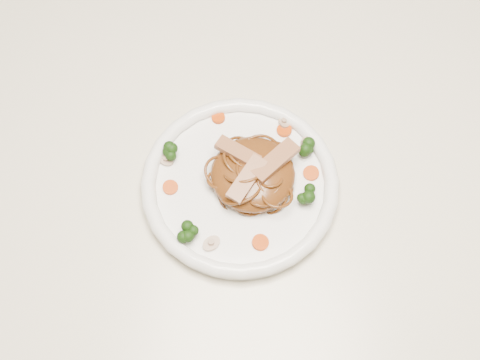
{
  "coord_description": "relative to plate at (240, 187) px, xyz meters",
  "views": [
    {
      "loc": [
        -0.05,
        -0.33,
        1.56
      ],
      "look_at": [
        -0.05,
        0.05,
        0.78
      ],
      "focal_mm": 49.59,
      "sensor_mm": 36.0,
      "label": 1
    }
  ],
  "objects": [
    {
      "name": "table",
      "position": [
        0.05,
        -0.05,
        -0.11
      ],
      "size": [
        1.2,
        0.8,
        0.75
      ],
      "color": "beige",
      "rests_on": "ground"
    },
    {
      "name": "mushroom_1",
      "position": [
        0.09,
        0.06,
        0.01
      ],
      "size": [
        0.03,
        0.03,
        0.01
      ],
      "primitive_type": "cylinder",
      "rotation": [
        0.0,
        0.0,
        0.83
      ],
      "color": "tan",
      "rests_on": "plate"
    },
    {
      "name": "broccoli_2",
      "position": [
        -0.07,
        -0.07,
        0.02
      ],
      "size": [
        0.03,
        0.03,
        0.03
      ],
      "primitive_type": null,
      "rotation": [
        0.0,
        0.0,
        0.09
      ],
      "color": "#183C0C",
      "rests_on": "plate"
    },
    {
      "name": "chicken_c",
      "position": [
        0.01,
        -0.01,
        0.04
      ],
      "size": [
        0.05,
        0.07,
        0.01
      ],
      "primitive_type": "cube",
      "rotation": [
        0.0,
        0.0,
        4.13
      ],
      "color": "#A2724C",
      "rests_on": "noodle_mound"
    },
    {
      "name": "broccoli_0",
      "position": [
        0.09,
        0.05,
        0.02
      ],
      "size": [
        0.03,
        0.03,
        0.03
      ],
      "primitive_type": null,
      "rotation": [
        0.0,
        0.0,
        -0.37
      ],
      "color": "#183C0C",
      "rests_on": "plate"
    },
    {
      "name": "plate",
      "position": [
        0.0,
        0.0,
        0.0
      ],
      "size": [
        0.3,
        0.3,
        0.02
      ],
      "primitive_type": "cylinder",
      "rotation": [
        0.0,
        0.0,
        -0.2
      ],
      "color": "white",
      "rests_on": "table"
    },
    {
      "name": "broccoli_3",
      "position": [
        0.09,
        -0.02,
        0.02
      ],
      "size": [
        0.03,
        0.03,
        0.03
      ],
      "primitive_type": null,
      "rotation": [
        0.0,
        0.0,
        -0.29
      ],
      "color": "#183C0C",
      "rests_on": "plate"
    },
    {
      "name": "noodle_mound",
      "position": [
        0.02,
        0.01,
        0.02
      ],
      "size": [
        0.11,
        0.11,
        0.04
      ],
      "primitive_type": "ellipsoid",
      "rotation": [
        0.0,
        0.0,
        0.01
      ],
      "color": "brown",
      "rests_on": "plate"
    },
    {
      "name": "carrot_4",
      "position": [
        0.02,
        -0.08,
        0.01
      ],
      "size": [
        0.03,
        0.03,
        0.0
      ],
      "primitive_type": "cylinder",
      "rotation": [
        0.0,
        0.0,
        -0.31
      ],
      "color": "#BF3606",
      "rests_on": "plate"
    },
    {
      "name": "mushroom_0",
      "position": [
        -0.04,
        -0.08,
        0.01
      ],
      "size": [
        0.03,
        0.03,
        0.01
      ],
      "primitive_type": "cylinder",
      "rotation": [
        0.0,
        0.0,
        0.64
      ],
      "color": "tan",
      "rests_on": "plate"
    },
    {
      "name": "carrot_3",
      "position": [
        -0.03,
        0.1,
        0.01
      ],
      "size": [
        0.02,
        0.02,
        0.0
      ],
      "primitive_type": "cylinder",
      "rotation": [
        0.0,
        0.0,
        0.1
      ],
      "color": "#BF3606",
      "rests_on": "plate"
    },
    {
      "name": "broccoli_1",
      "position": [
        -0.09,
        0.04,
        0.02
      ],
      "size": [
        0.03,
        0.03,
        0.03
      ],
      "primitive_type": null,
      "rotation": [
        0.0,
        0.0,
        0.39
      ],
      "color": "#183C0C",
      "rests_on": "plate"
    },
    {
      "name": "carrot_1",
      "position": [
        -0.09,
        -0.0,
        0.01
      ],
      "size": [
        0.03,
        0.03,
        0.0
      ],
      "primitive_type": "cylinder",
      "rotation": [
        0.0,
        0.0,
        0.37
      ],
      "color": "#BF3606",
      "rests_on": "plate"
    },
    {
      "name": "mushroom_3",
      "position": [
        0.06,
        0.09,
        0.01
      ],
      "size": [
        0.02,
        0.02,
        0.01
      ],
      "primitive_type": "cylinder",
      "rotation": [
        0.0,
        0.0,
        1.72
      ],
      "color": "tan",
      "rests_on": "plate"
    },
    {
      "name": "ground",
      "position": [
        0.05,
        -0.05,
        -0.76
      ],
      "size": [
        4.0,
        4.0,
        0.0
      ],
      "primitive_type": "plane",
      "color": "brown",
      "rests_on": "ground"
    },
    {
      "name": "carrot_0",
      "position": [
        0.06,
        0.08,
        0.01
      ],
      "size": [
        0.02,
        0.02,
        0.0
      ],
      "primitive_type": "cylinder",
      "rotation": [
        0.0,
        0.0,
        0.1
      ],
      "color": "#BF3606",
      "rests_on": "plate"
    },
    {
      "name": "mushroom_2",
      "position": [
        -0.1,
        0.04,
        0.01
      ],
      "size": [
        0.03,
        0.03,
        0.01
      ],
      "primitive_type": "cylinder",
      "rotation": [
        0.0,
        0.0,
        -0.51
      ],
      "color": "tan",
      "rests_on": "plate"
    },
    {
      "name": "chicken_b",
      "position": [
        -0.0,
        0.03,
        0.04
      ],
      "size": [
        0.06,
        0.05,
        0.01
      ],
      "primitive_type": "cube",
      "rotation": [
        0.0,
        0.0,
        2.59
      ],
      "color": "#A2724C",
      "rests_on": "noodle_mound"
    },
    {
      "name": "chicken_a",
      "position": [
        0.05,
        0.02,
        0.04
      ],
      "size": [
        0.07,
        0.06,
        0.01
      ],
      "primitive_type": "cube",
      "rotation": [
        0.0,
        0.0,
        0.75
      ],
      "color": "#A2724C",
      "rests_on": "noodle_mound"
    },
    {
      "name": "carrot_2",
      "position": [
        0.09,
        0.01,
        0.01
      ],
      "size": [
        0.03,
        0.03,
        0.0
      ],
      "primitive_type": "cylinder",
      "rotation": [
        0.0,
        0.0,
        -0.32
      ],
      "color": "#BF3606",
      "rests_on": "plate"
    }
  ]
}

